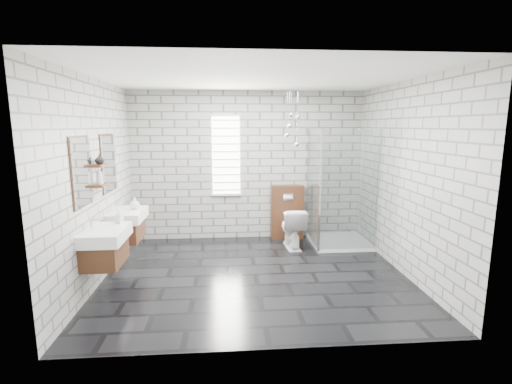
{
  "coord_description": "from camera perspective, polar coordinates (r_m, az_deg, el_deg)",
  "views": [
    {
      "loc": [
        -0.38,
        -4.96,
        2.09
      ],
      "look_at": [
        0.04,
        0.35,
        1.13
      ],
      "focal_mm": 26.0,
      "sensor_mm": 36.0,
      "label": 1
    }
  ],
  "objects": [
    {
      "name": "soap_bottle_b",
      "position": [
        5.84,
        -18.15,
        -1.66
      ],
      "size": [
        0.16,
        0.16,
        0.17
      ],
      "primitive_type": "imported",
      "rotation": [
        0.0,
        0.0,
        -0.17
      ],
      "color": "#B2B2B2",
      "rests_on": "vanity_right"
    },
    {
      "name": "toilet",
      "position": [
        6.46,
        5.55,
        -5.47
      ],
      "size": [
        0.42,
        0.7,
        0.7
      ],
      "primitive_type": "imported",
      "rotation": [
        0.0,
        0.0,
        3.19
      ],
      "color": "white",
      "rests_on": "floor"
    },
    {
      "name": "shower_enclosure",
      "position": [
        6.62,
        12.21,
        -3.88
      ],
      "size": [
        1.0,
        1.0,
        2.03
      ],
      "color": "white",
      "rests_on": "floor"
    },
    {
      "name": "window",
      "position": [
        6.76,
        -4.65,
        5.62
      ],
      "size": [
        0.56,
        0.05,
        1.48
      ],
      "color": "white",
      "rests_on": "wall_back"
    },
    {
      "name": "ceiling",
      "position": [
        5.02,
        -0.1,
        17.34
      ],
      "size": [
        4.2,
        3.6,
        0.02
      ],
      "primitive_type": "cube",
      "color": "white",
      "rests_on": "wall_back"
    },
    {
      "name": "soap_bottle_a",
      "position": [
        5.07,
        -20.33,
        -3.54
      ],
      "size": [
        0.1,
        0.1,
        0.17
      ],
      "primitive_type": "imported",
      "rotation": [
        0.0,
        0.0,
        -0.32
      ],
      "color": "#B2B2B2",
      "rests_on": "vanity_left"
    },
    {
      "name": "floor",
      "position": [
        5.4,
        -0.09,
        -12.65
      ],
      "size": [
        4.2,
        3.6,
        0.02
      ],
      "primitive_type": "cube",
      "color": "black",
      "rests_on": "ground"
    },
    {
      "name": "cistern_panel",
      "position": [
        6.94,
        4.8,
        -3.06
      ],
      "size": [
        0.6,
        0.2,
        1.0
      ],
      "primitive_type": "cube",
      "color": "#4A2917",
      "rests_on": "floor"
    },
    {
      "name": "wall_right",
      "position": [
        5.6,
        21.99,
        1.9
      ],
      "size": [
        0.02,
        3.6,
        2.7
      ],
      "primitive_type": "cube",
      "color": "#A3A49E",
      "rests_on": "floor"
    },
    {
      "name": "shelf_lower",
      "position": [
        5.24,
        -22.78,
        0.99
      ],
      "size": [
        0.14,
        0.3,
        0.03
      ],
      "primitive_type": "cube",
      "color": "#4A2917",
      "rests_on": "wall_left"
    },
    {
      "name": "vase",
      "position": [
        5.2,
        -22.93,
        4.67
      ],
      "size": [
        0.13,
        0.13,
        0.12
      ],
      "primitive_type": "imported",
      "rotation": [
        0.0,
        0.0,
        -0.12
      ],
      "color": "#B2B2B2",
      "rests_on": "shelf_upper"
    },
    {
      "name": "pendant_cluster",
      "position": [
        6.43,
        5.6,
        9.98
      ],
      "size": [
        0.28,
        0.25,
        0.97
      ],
      "color": "silver",
      "rests_on": "ceiling"
    },
    {
      "name": "flush_plate",
      "position": [
        6.77,
        4.98,
        -0.79
      ],
      "size": [
        0.18,
        0.01,
        0.12
      ],
      "primitive_type": "cube",
      "color": "silver",
      "rests_on": "cistern_panel"
    },
    {
      "name": "wall_left",
      "position": [
        5.31,
        -23.46,
        1.38
      ],
      "size": [
        0.02,
        3.6,
        2.7
      ],
      "primitive_type": "cube",
      "color": "#A3A49E",
      "rests_on": "floor"
    },
    {
      "name": "wall_front",
      "position": [
        3.26,
        2.33,
        -2.86
      ],
      "size": [
        4.2,
        0.02,
        2.7
      ],
      "primitive_type": "cube",
      "color": "#A3A49E",
      "rests_on": "floor"
    },
    {
      "name": "shelf_upper",
      "position": [
        5.21,
        -22.98,
        3.81
      ],
      "size": [
        0.14,
        0.3,
        0.03
      ],
      "primitive_type": "cube",
      "color": "#4A2917",
      "rests_on": "wall_left"
    },
    {
      "name": "vanity_right",
      "position": [
        5.83,
        -19.56,
        -3.58
      ],
      "size": [
        0.47,
        0.7,
        1.57
      ],
      "color": "#4A2917",
      "rests_on": "wall_left"
    },
    {
      "name": "soap_bottle_c",
      "position": [
        5.17,
        -22.95,
        2.29
      ],
      "size": [
        0.09,
        0.09,
        0.22
      ],
      "primitive_type": "imported",
      "rotation": [
        0.0,
        0.0,
        -0.05
      ],
      "color": "#B2B2B2",
      "rests_on": "shelf_lower"
    },
    {
      "name": "wall_back",
      "position": [
        6.82,
        -1.25,
        4.0
      ],
      "size": [
        4.2,
        0.02,
        2.7
      ],
      "primitive_type": "cube",
      "color": "#A3A49E",
      "rests_on": "floor"
    },
    {
      "name": "vanity_left",
      "position": [
        4.91,
        -22.57,
        -6.33
      ],
      "size": [
        0.47,
        0.7,
        1.57
      ],
      "color": "#4A2917",
      "rests_on": "wall_left"
    }
  ]
}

